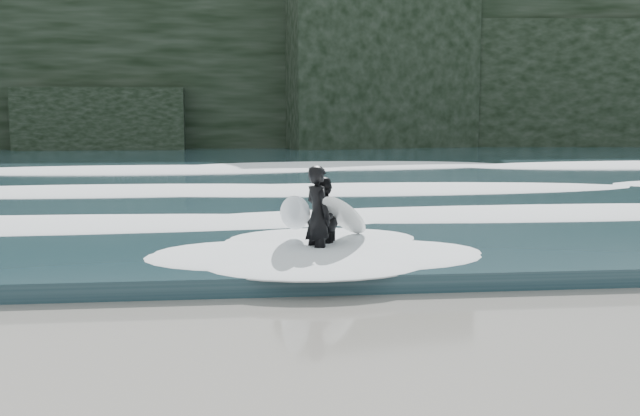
# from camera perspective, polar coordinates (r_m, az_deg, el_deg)

# --- Properties ---
(ground) EXTENTS (120.00, 120.00, 0.00)m
(ground) POSITION_cam_1_polar(r_m,az_deg,el_deg) (8.90, -3.61, -10.95)
(ground) COLOR olive
(ground) RESTS_ON ground
(sea) EXTENTS (90.00, 52.00, 0.30)m
(sea) POSITION_cam_1_polar(r_m,az_deg,el_deg) (37.55, -5.92, 3.07)
(sea) COLOR #1E3740
(sea) RESTS_ON ground
(headland) EXTENTS (70.00, 9.00, 10.00)m
(headland) POSITION_cam_1_polar(r_m,az_deg,el_deg) (54.50, -6.20, 9.40)
(headland) COLOR black
(headland) RESTS_ON ground
(foam_near) EXTENTS (60.00, 3.20, 0.20)m
(foam_near) POSITION_cam_1_polar(r_m,az_deg,el_deg) (17.62, -5.14, -0.62)
(foam_near) COLOR white
(foam_near) RESTS_ON sea
(foam_mid) EXTENTS (60.00, 4.00, 0.24)m
(foam_mid) POSITION_cam_1_polar(r_m,az_deg,el_deg) (24.57, -5.56, 1.60)
(foam_mid) COLOR white
(foam_mid) RESTS_ON sea
(foam_far) EXTENTS (60.00, 4.80, 0.30)m
(foam_far) POSITION_cam_1_polar(r_m,az_deg,el_deg) (33.54, -5.84, 3.11)
(foam_far) COLOR white
(foam_far) RESTS_ON sea
(surfer_left) EXTENTS (1.07, 1.89, 1.77)m
(surfer_left) POSITION_cam_1_polar(r_m,az_deg,el_deg) (14.06, -0.44, -0.53)
(surfer_left) COLOR black
(surfer_left) RESTS_ON ground
(surfer_right) EXTENTS (1.49, 2.16, 1.53)m
(surfer_right) POSITION_cam_1_polar(r_m,az_deg,el_deg) (14.43, 0.45, -0.79)
(surfer_right) COLOR black
(surfer_right) RESTS_ON ground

